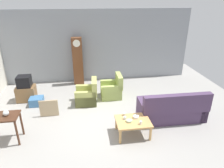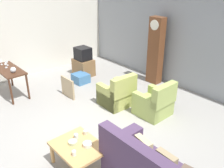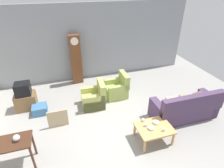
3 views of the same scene
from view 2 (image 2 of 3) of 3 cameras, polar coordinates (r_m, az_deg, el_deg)
ground_plane at (r=5.75m, az=-4.06°, el=-11.31°), size 10.40×10.40×0.00m
garage_door_wall at (r=7.59m, az=17.83°, el=10.18°), size 8.40×0.16×3.20m
pegboard_wall_left at (r=8.74m, az=-19.73°, el=10.70°), size 0.12×6.40×2.88m
armchair_olive_near at (r=6.69m, az=1.16°, el=-2.49°), size 0.83×0.80×0.92m
armchair_olive_far at (r=6.35m, az=9.67°, el=-4.51°), size 0.79×0.76×0.92m
coffee_table_wood at (r=4.75m, az=-7.62°, el=-14.40°), size 0.96×0.76×0.47m
console_table_dark at (r=7.68m, az=-22.43°, el=2.37°), size 1.30×0.56×0.80m
grandfather_clock at (r=7.92m, az=9.92°, el=7.46°), size 0.44×0.30×2.09m
tv_stand_cabinet at (r=8.65m, az=-6.50°, el=3.82°), size 0.68×0.52×0.57m
tv_crt at (r=8.48m, az=-6.67°, el=6.93°), size 0.48×0.44×0.42m
framed_picture_leaning at (r=7.23m, az=-10.07°, el=-0.81°), size 0.60×0.05×0.58m
storage_box_blue at (r=8.14m, az=-7.14°, el=1.32°), size 0.47×0.45×0.29m
glass_dome_cloche at (r=7.31m, az=-21.62°, el=3.03°), size 0.15×0.15×0.15m
cup_white_porcelain at (r=4.49m, az=-8.63°, el=-15.33°), size 0.07×0.07×0.10m
cup_blue_rimmed at (r=4.87m, az=-8.18°, el=-11.67°), size 0.08×0.08×0.08m
cup_cream_tall at (r=4.95m, az=-6.06°, el=-10.90°), size 0.09×0.09×0.08m
bowl_white_stacked at (r=4.66m, az=-5.62°, el=-13.54°), size 0.17×0.17×0.06m
bowl_shallow_green at (r=4.75m, az=-8.93°, el=-12.99°), size 0.17×0.17×0.05m
wine_glass_tall at (r=8.02m, az=-24.00°, el=4.85°), size 0.07×0.07×0.19m
wine_glass_mid at (r=7.88m, az=-22.86°, el=4.71°), size 0.06×0.06×0.18m
wine_glass_short at (r=7.71m, az=-23.14°, el=4.30°), size 0.08×0.08×0.20m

